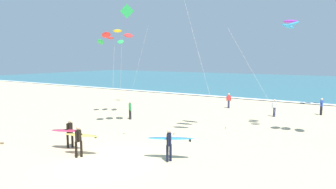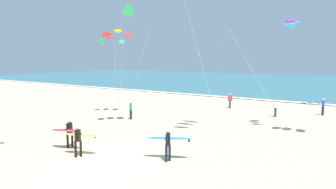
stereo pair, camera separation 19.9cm
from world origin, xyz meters
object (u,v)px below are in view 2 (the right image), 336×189
surfer_third (169,141)px  bystander_green_top (131,110)px  kite_diamond_emerald_high (129,14)px  bystander_white_top (276,108)px  surfer_trailing (79,137)px  bystander_red_top (230,101)px  kite_arc_golden_mid (118,34)px  kite_arc_violet_low (291,24)px  kite_arc_scarlet_far (112,41)px  bystander_blue_top (323,107)px  surfer_lead (68,131)px

surfer_third → bystander_green_top: size_ratio=1.55×
kite_diamond_emerald_high → bystander_white_top: kite_diamond_emerald_high is taller
surfer_trailing → bystander_red_top: bearing=86.9°
kite_arc_golden_mid → kite_arc_violet_low: (11.30, 5.23, 0.53)m
kite_arc_golden_mid → bystander_red_top: bearing=71.3°
kite_diamond_emerald_high → kite_arc_violet_low: size_ratio=1.40×
surfer_trailing → kite_arc_scarlet_far: 13.39m
surfer_third → bystander_green_top: bearing=140.4°
bystander_white_top → bystander_blue_top: bearing=42.0°
kite_arc_violet_low → surfer_third: bearing=-110.7°
bystander_blue_top → bystander_white_top: size_ratio=1.00×
surfer_lead → kite_arc_violet_low: (9.80, 11.31, 6.57)m
bystander_green_top → bystander_blue_top: bearing=38.8°
surfer_trailing → bystander_white_top: (6.19, 16.91, -0.23)m
kite_arc_violet_low → bystander_green_top: (-12.14, -2.88, -6.80)m
kite_arc_golden_mid → surfer_trailing: bearing=-64.5°
surfer_lead → bystander_red_top: bearing=81.7°
kite_diamond_emerald_high → bystander_red_top: 14.38m
bystander_white_top → bystander_red_top: (-5.17, 2.19, 0.00)m
kite_arc_scarlet_far → kite_arc_violet_low: size_ratio=0.91×
surfer_third → bystander_green_top: (-8.42, 6.98, -0.23)m
kite_arc_scarlet_far → bystander_blue_top: size_ratio=4.52×
kite_arc_golden_mid → surfer_lead: bearing=-76.2°
bystander_blue_top → bystander_white_top: bearing=-138.0°
bystander_green_top → bystander_blue_top: (13.70, 11.01, 0.00)m
kite_diamond_emerald_high → bystander_red_top: size_ratio=6.97×
bystander_green_top → kite_diamond_emerald_high: bearing=130.8°
bystander_blue_top → bystander_red_top: (-8.65, -0.95, 0.00)m
kite_arc_golden_mid → kite_arc_scarlet_far: kite_arc_golden_mid is taller
kite_arc_golden_mid → kite_arc_violet_low: bearing=24.8°
kite_arc_golden_mid → kite_diamond_emerald_high: kite_diamond_emerald_high is taller
kite_arc_scarlet_far → kite_diamond_emerald_high: size_ratio=0.65×
surfer_trailing → bystander_white_top: size_ratio=1.23×
kite_arc_golden_mid → bystander_red_top: (4.20, 12.42, -6.26)m
bystander_green_top → bystander_white_top: bearing=37.6°
surfer_trailing → kite_arc_scarlet_far: kite_arc_scarlet_far is taller
kite_arc_golden_mid → kite_diamond_emerald_high: (-6.02, 8.36, 2.99)m
kite_arc_golden_mid → kite_arc_scarlet_far: 4.92m
surfer_third → surfer_lead: bearing=-166.6°
surfer_trailing → bystander_red_top: 19.13m
surfer_trailing → kite_arc_golden_mid: kite_arc_golden_mid is taller
kite_arc_violet_low → bystander_white_top: kite_arc_violet_low is taller
kite_arc_scarlet_far → bystander_green_top: (2.88, -0.85, -6.03)m
kite_arc_violet_low → surfer_trailing: bearing=-124.3°
surfer_lead → bystander_blue_top: (11.36, 19.44, -0.23)m
surfer_third → kite_arc_golden_mid: 10.73m
kite_arc_golden_mid → kite_arc_violet_low: size_ratio=0.94×
kite_arc_violet_low → bystander_white_top: (-1.92, 5.00, -6.80)m
kite_arc_violet_low → bystander_white_top: bearing=111.1°
kite_arc_scarlet_far → kite_diamond_emerald_high: (-2.29, 5.15, 3.22)m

